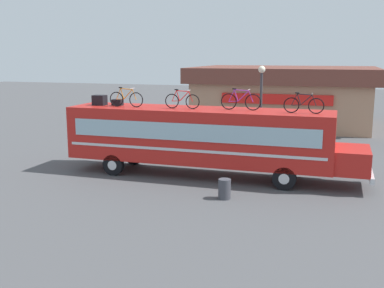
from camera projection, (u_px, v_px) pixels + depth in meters
ground_plane at (198, 175)px, 21.21m from camera, size 120.00×120.00×0.00m
bus at (204, 136)px, 20.78m from camera, size 13.42×2.62×3.07m
luggage_bag_1 at (100, 100)px, 22.03m from camera, size 0.59×0.48×0.48m
luggage_bag_2 at (118, 102)px, 21.94m from camera, size 0.48×0.34×0.29m
rooftop_bicycle_1 at (126, 99)px, 21.29m from camera, size 1.68×0.44×0.91m
rooftop_bicycle_2 at (182, 101)px, 20.57m from camera, size 1.62×0.44×0.87m
rooftop_bicycle_3 at (241, 101)px, 20.08m from camera, size 1.78×0.44×0.94m
rooftop_bicycle_4 at (304, 105)px, 18.93m from camera, size 1.64×0.44×0.86m
roadside_building at (284, 95)px, 36.49m from camera, size 13.76×10.22×4.49m
trash_bin at (224, 189)px, 17.69m from camera, size 0.48×0.48×0.78m
street_lamp at (261, 98)px, 24.43m from camera, size 0.38×0.38×4.87m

